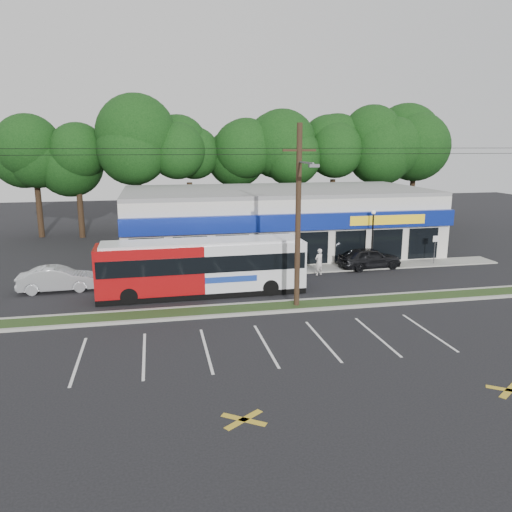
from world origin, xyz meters
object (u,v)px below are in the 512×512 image
at_px(metrobus, 202,266).
at_px(car_silver, 58,279).
at_px(car_dark, 369,258).
at_px(pedestrian_a, 319,262).
at_px(pedestrian_b, 279,262).
at_px(utility_pole, 296,211).
at_px(sign_post, 435,245).
at_px(lamp_post, 373,232).

bearing_deg(metrobus, car_silver, 163.12).
height_order(metrobus, car_dark, metrobus).
relative_size(pedestrian_a, pedestrian_b, 0.98).
xyz_separation_m(car_dark, pedestrian_b, (-7.01, -0.62, 0.17)).
relative_size(metrobus, car_silver, 2.66).
height_order(utility_pole, metrobus, utility_pole).
bearing_deg(pedestrian_b, utility_pole, 106.69).
height_order(utility_pole, car_dark, utility_pole).
height_order(metrobus, car_silver, metrobus).
relative_size(sign_post, pedestrian_b, 1.16).
height_order(pedestrian_a, pedestrian_b, pedestrian_b).
height_order(car_dark, pedestrian_b, pedestrian_b).
relative_size(car_silver, pedestrian_b, 2.44).
distance_m(utility_pole, metrobus, 6.96).
relative_size(car_dark, pedestrian_b, 2.41).
bearing_deg(lamp_post, sign_post, -2.58).
height_order(sign_post, pedestrian_b, sign_post).
bearing_deg(pedestrian_a, utility_pole, 36.87).
bearing_deg(pedestrian_a, car_silver, -22.42).
distance_m(lamp_post, pedestrian_b, 7.54).
xyz_separation_m(pedestrian_a, pedestrian_b, (-2.76, 0.45, 0.02)).
relative_size(utility_pole, car_dark, 10.81).
height_order(lamp_post, pedestrian_a, lamp_post).
bearing_deg(lamp_post, car_dark, -132.84).
bearing_deg(sign_post, metrobus, -167.17).
bearing_deg(metrobus, pedestrian_b, 30.20).
bearing_deg(metrobus, sign_post, 11.92).
bearing_deg(car_dark, metrobus, 101.91).
distance_m(car_silver, pedestrian_b, 14.37).
bearing_deg(lamp_post, metrobus, -161.56).
bearing_deg(metrobus, lamp_post, 17.54).
xyz_separation_m(car_silver, pedestrian_a, (17.11, 0.44, 0.17)).
distance_m(utility_pole, pedestrian_b, 8.31).
bearing_deg(pedestrian_a, car_dark, 170.19).
bearing_deg(car_silver, pedestrian_b, -89.04).
xyz_separation_m(sign_post, car_silver, (-26.63, -1.57, -0.79)).
relative_size(lamp_post, metrobus, 0.34).
bearing_deg(car_silver, lamp_post, -87.82).
bearing_deg(car_dark, sign_post, -94.87).
distance_m(utility_pole, car_dark, 11.87).
xyz_separation_m(utility_pole, car_silver, (-13.46, 6.07, -4.64)).
xyz_separation_m(sign_post, metrobus, (-17.89, -4.07, 0.21)).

